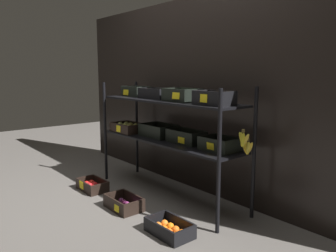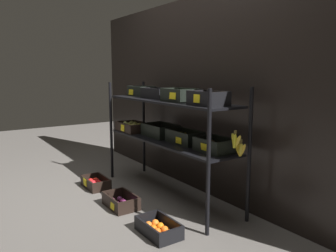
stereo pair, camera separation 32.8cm
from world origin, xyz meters
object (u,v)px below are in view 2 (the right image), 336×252
object	(u,v)px
crate_ground_apple_red	(96,183)
crate_ground_tangerine	(159,229)
crate_ground_plum	(121,202)
display_rack	(169,120)

from	to	relation	value
crate_ground_apple_red	crate_ground_tangerine	bearing A→B (deg)	-0.04
crate_ground_apple_red	crate_ground_plum	bearing A→B (deg)	-0.76
crate_ground_tangerine	display_rack	bearing A→B (deg)	140.60
crate_ground_apple_red	crate_ground_plum	size ratio (longest dim) A/B	0.99
crate_ground_plum	crate_ground_tangerine	world-z (taller)	crate_ground_plum
display_rack	crate_ground_tangerine	world-z (taller)	display_rack
display_rack	crate_ground_plum	world-z (taller)	display_rack
crate_ground_tangerine	crate_ground_apple_red	bearing A→B (deg)	179.96
crate_ground_apple_red	crate_ground_plum	xyz separation A→B (m)	(0.63, -0.01, -0.00)
crate_ground_apple_red	crate_ground_plum	world-z (taller)	crate_ground_plum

